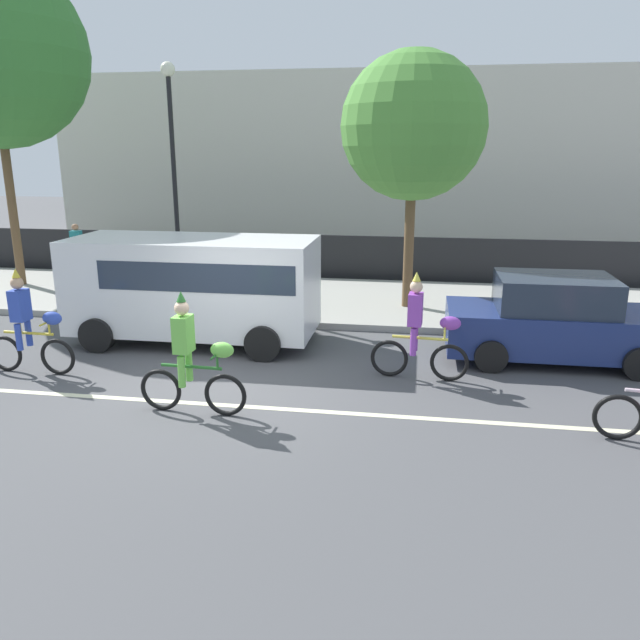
% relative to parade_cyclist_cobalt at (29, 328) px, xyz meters
% --- Properties ---
extents(ground_plane, '(80.00, 80.00, 0.00)m').
position_rel_parade_cyclist_cobalt_xyz_m(ground_plane, '(3.59, -0.39, -0.84)').
color(ground_plane, '#4C4C4F').
extents(road_centre_line, '(36.00, 0.14, 0.01)m').
position_rel_parade_cyclist_cobalt_xyz_m(road_centre_line, '(3.59, -0.89, -0.84)').
color(road_centre_line, beige).
rests_on(road_centre_line, ground).
extents(sidewalk_curb, '(60.00, 5.00, 0.15)m').
position_rel_parade_cyclist_cobalt_xyz_m(sidewalk_curb, '(3.59, 6.11, -0.77)').
color(sidewalk_curb, '#9E9B93').
rests_on(sidewalk_curb, ground).
extents(fence_line, '(40.00, 0.08, 1.40)m').
position_rel_parade_cyclist_cobalt_xyz_m(fence_line, '(3.59, 9.01, -0.14)').
color(fence_line, black).
rests_on(fence_line, ground).
extents(building_backdrop, '(28.00, 8.00, 6.68)m').
position_rel_parade_cyclist_cobalt_xyz_m(building_backdrop, '(6.68, 17.61, 2.50)').
color(building_backdrop, beige).
rests_on(building_backdrop, ground).
extents(parade_cyclist_cobalt, '(1.72, 0.50, 1.92)m').
position_rel_parade_cyclist_cobalt_xyz_m(parade_cyclist_cobalt, '(0.00, 0.00, 0.00)').
color(parade_cyclist_cobalt, black).
rests_on(parade_cyclist_cobalt, ground).
extents(parade_cyclist_lime, '(1.72, 0.50, 1.92)m').
position_rel_parade_cyclist_cobalt_xyz_m(parade_cyclist_lime, '(3.51, -1.23, 0.00)').
color(parade_cyclist_lime, black).
rests_on(parade_cyclist_lime, ground).
extents(parade_cyclist_purple, '(1.72, 0.50, 1.92)m').
position_rel_parade_cyclist_cobalt_xyz_m(parade_cyclist_purple, '(6.92, 0.82, 0.00)').
color(parade_cyclist_purple, black).
rests_on(parade_cyclist_purple, ground).
extents(parked_van_white, '(5.00, 2.22, 2.18)m').
position_rel_parade_cyclist_cobalt_xyz_m(parked_van_white, '(2.33, 2.31, 0.44)').
color(parked_van_white, white).
rests_on(parked_van_white, ground).
extents(parked_car_navy, '(4.10, 1.92, 1.64)m').
position_rel_parade_cyclist_cobalt_xyz_m(parked_car_navy, '(9.44, 2.23, -0.06)').
color(parked_car_navy, navy).
rests_on(parked_car_navy, ground).
extents(street_lamp_post, '(0.36, 0.36, 5.86)m').
position_rel_parade_cyclist_cobalt_xyz_m(street_lamp_post, '(0.49, 5.97, 3.15)').
color(street_lamp_post, black).
rests_on(street_lamp_post, sidewalk_curb).
extents(street_tree_near_lamp, '(3.40, 3.40, 5.98)m').
position_rel_parade_cyclist_cobalt_xyz_m(street_tree_near_lamp, '(6.57, 5.51, 3.58)').
color(street_tree_near_lamp, brown).
rests_on(street_tree_near_lamp, sidewalk_curb).
extents(pedestrian_onlooker, '(0.32, 0.20, 1.62)m').
position_rel_parade_cyclist_cobalt_xyz_m(pedestrian_onlooker, '(-3.37, 7.56, 0.17)').
color(pedestrian_onlooker, '#33333D').
rests_on(pedestrian_onlooker, sidewalk_curb).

